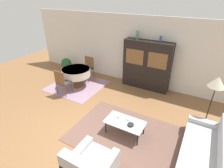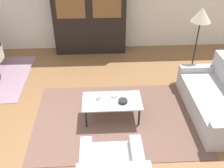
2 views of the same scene
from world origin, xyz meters
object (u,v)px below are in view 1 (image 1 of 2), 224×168
(bowl_small, at_px, (129,119))
(vase_tall, at_px, (137,35))
(coffee_table, at_px, (125,123))
(floor_lamp, at_px, (217,84))
(display_cabinet, at_px, (147,65))
(bowl, at_px, (131,125))
(couch, at_px, (206,153))
(cup, at_px, (118,116))
(dining_table, at_px, (76,72))
(potted_plant, at_px, (66,64))
(dining_chair_near, at_px, (62,81))
(vase_short, at_px, (161,39))
(armchair, at_px, (90,167))
(dining_chair_far, at_px, (88,67))

(bowl_small, xyz_separation_m, vase_tall, (-0.93, 2.63, 1.62))
(coffee_table, xyz_separation_m, floor_lamp, (1.87, 1.35, 1.02))
(display_cabinet, bearing_deg, bowl_small, -79.79)
(bowl, bearing_deg, coffee_table, 163.05)
(vase_tall, bearing_deg, couch, -43.88)
(couch, height_order, cup, couch)
(couch, xyz_separation_m, bowl, (-1.77, -0.09, 0.13))
(bowl_small, bearing_deg, coffee_table, -112.50)
(dining_table, height_order, potted_plant, dining_table)
(couch, distance_m, bowl, 1.78)
(dining_table, bearing_deg, floor_lamp, -1.94)
(floor_lamp, xyz_separation_m, bowl, (-1.68, -1.40, -0.96))
(cup, bearing_deg, bowl, -16.79)
(dining_chair_near, distance_m, bowl, 3.15)
(dining_chair_near, bearing_deg, vase_tall, 45.74)
(coffee_table, xyz_separation_m, vase_short, (-0.02, 2.76, 1.63))
(armchair, distance_m, dining_chair_far, 4.70)
(vase_tall, bearing_deg, dining_chair_near, -134.26)
(couch, xyz_separation_m, dining_chair_far, (-4.81, 2.25, 0.27))
(couch, relative_size, vase_short, 8.38)
(dining_chair_near, relative_size, floor_lamp, 0.61)
(dining_table, relative_size, potted_plant, 1.78)
(dining_table, height_order, dining_chair_far, dining_chair_far)
(cup, bearing_deg, floor_lamp, 31.40)
(dining_chair_near, height_order, bowl, dining_chair_near)
(armchair, height_order, bowl, armchair)
(dining_table, bearing_deg, cup, -28.69)
(couch, relative_size, potted_plant, 3.02)
(couch, distance_m, dining_chair_far, 5.32)
(armchair, relative_size, dining_chair_near, 0.93)
(vase_tall, xyz_separation_m, vase_short, (0.85, 0.00, -0.05))
(dining_chair_far, xyz_separation_m, bowl, (3.05, -2.35, -0.14))
(armchair, bearing_deg, bowl_small, 85.66)
(coffee_table, bearing_deg, bowl, -16.95)
(floor_lamp, height_order, vase_short, vase_short)
(armchair, xyz_separation_m, vase_short, (0.05, 4.25, 1.70))
(dining_chair_near, bearing_deg, armchair, -38.41)
(dining_chair_near, bearing_deg, couch, -8.13)
(display_cabinet, distance_m, vase_tall, 1.19)
(couch, bearing_deg, bowl, 93.07)
(coffee_table, xyz_separation_m, dining_chair_near, (-2.86, 0.73, 0.20))
(coffee_table, xyz_separation_m, dining_chair_far, (-2.86, 2.29, 0.20))
(couch, distance_m, cup, 2.19)
(cup, xyz_separation_m, vase_short, (0.20, 2.69, 1.55))
(dining_chair_near, distance_m, vase_tall, 3.20)
(dining_table, height_order, bowl_small, dining_table)
(armchair, xyz_separation_m, potted_plant, (-4.22, 3.96, 0.05))
(couch, xyz_separation_m, cup, (-2.19, 0.03, 0.15))
(coffee_table, relative_size, dining_chair_far, 1.07)
(dining_table, height_order, cup, dining_table)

